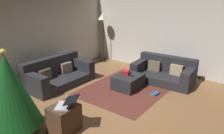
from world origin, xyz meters
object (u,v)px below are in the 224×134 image
object	(u,v)px
couch_right	(164,72)
christmas_tree	(9,91)
ottoman	(128,82)
laptop	(66,104)
corner_lamp	(103,20)
tv_remote	(130,76)
gift_box	(126,72)
couch_left	(58,74)
book_stack	(155,93)
side_table	(64,118)

from	to	relation	value
couch_right	christmas_tree	xyz separation A→B (m)	(-4.04, 1.14, 0.60)
ottoman	laptop	world-z (taller)	laptop
ottoman	corner_lamp	xyz separation A→B (m)	(1.55, 2.12, 1.36)
couch_right	corner_lamp	world-z (taller)	corner_lamp
tv_remote	christmas_tree	size ratio (longest dim) A/B	0.10
gift_box	couch_right	bearing A→B (deg)	-32.67
couch_left	book_stack	xyz separation A→B (m)	(1.02, -2.55, -0.26)
ottoman	christmas_tree	distance (m)	3.10
laptop	gift_box	bearing A→B (deg)	5.74
tv_remote	ottoman	bearing A→B (deg)	75.33
ottoman	gift_box	size ratio (longest dim) A/B	3.59
christmas_tree	couch_right	bearing A→B (deg)	-15.70
couch_left	couch_right	bearing A→B (deg)	131.34
gift_box	tv_remote	distance (m)	0.18
couch_left	ottoman	xyz separation A→B (m)	(0.94, -1.78, -0.10)
couch_right	corner_lamp	distance (m)	3.01
gift_box	book_stack	bearing A→B (deg)	-87.07
gift_box	couch_left	bearing A→B (deg)	119.95
gift_box	side_table	bearing A→B (deg)	-175.53
christmas_tree	laptop	xyz separation A→B (m)	(0.65, -0.71, -0.30)
laptop	corner_lamp	xyz separation A→B (m)	(3.87, 2.26, 0.98)
tv_remote	laptop	bearing A→B (deg)	166.22
christmas_tree	laptop	world-z (taller)	christmas_tree
couch_left	ottoman	size ratio (longest dim) A/B	2.42
christmas_tree	corner_lamp	distance (m)	4.83
ottoman	gift_box	distance (m)	0.26
laptop	book_stack	world-z (taller)	laptop
ottoman	gift_box	xyz separation A→B (m)	(0.03, 0.09, 0.24)
couch_left	book_stack	world-z (taller)	couch_left
couch_left	corner_lamp	xyz separation A→B (m)	(2.49, 0.33, 1.26)
book_stack	laptop	bearing A→B (deg)	165.31
laptop	christmas_tree	bearing A→B (deg)	132.48
couch_right	tv_remote	size ratio (longest dim) A/B	10.99
ottoman	tv_remote	bearing A→B (deg)	-89.14
christmas_tree	book_stack	world-z (taller)	christmas_tree
ottoman	side_table	xyz separation A→B (m)	(-2.36, -0.09, 0.07)
side_table	laptop	size ratio (longest dim) A/B	0.97
ottoman	corner_lamp	size ratio (longest dim) A/B	0.43
book_stack	ottoman	bearing A→B (deg)	95.49
laptop	corner_lamp	distance (m)	4.59
couch_right	book_stack	world-z (taller)	couch_right
couch_right	tv_remote	distance (m)	1.19
side_table	book_stack	xyz separation A→B (m)	(2.43, -0.68, -0.23)
couch_right	christmas_tree	distance (m)	4.24
christmas_tree	corner_lamp	size ratio (longest dim) A/B	0.90
couch_right	christmas_tree	world-z (taller)	christmas_tree
corner_lamp	christmas_tree	bearing A→B (deg)	-161.04
couch_left	gift_box	world-z (taller)	couch_left
gift_box	corner_lamp	world-z (taller)	corner_lamp
gift_box	laptop	world-z (taller)	laptop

